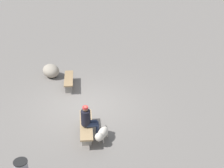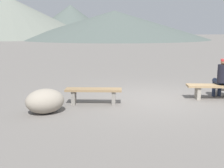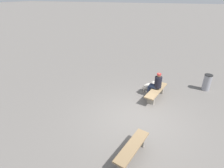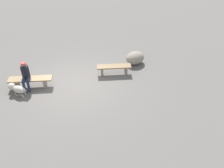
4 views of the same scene
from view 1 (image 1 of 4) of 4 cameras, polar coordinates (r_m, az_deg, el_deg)
The scene contains 6 objects.
ground at distance 12.98m, azimuth -5.10°, elevation -4.19°, with size 210.00×210.00×0.06m, color slate.
bench_left at distance 14.40m, azimuth -7.94°, elevation 0.70°, with size 1.64×0.74×0.45m.
bench_right at distance 11.17m, azimuth -4.77°, elevation -7.77°, with size 1.92×0.84×0.45m.
seated_person at distance 10.86m, azimuth -4.39°, elevation -6.48°, with size 0.40×0.63×1.25m.
dog at distance 10.82m, azimuth -1.87°, elevation -9.14°, with size 0.75×0.67×0.51m.
boulder at distance 15.51m, azimuth -11.14°, elevation 2.40°, with size 0.98×0.76×0.63m, color gray.
Camera 1 is at (10.78, -2.40, 6.79)m, focal length 49.78 mm.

